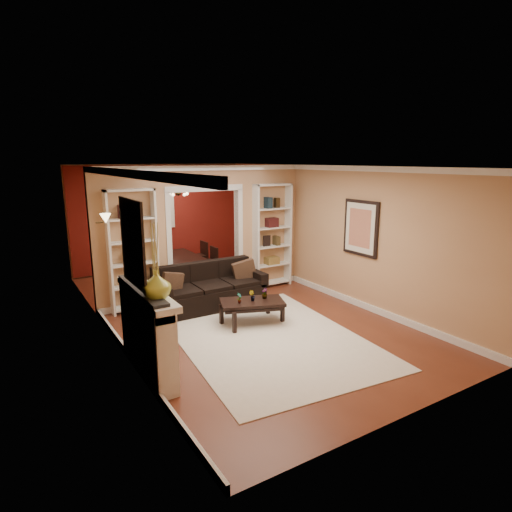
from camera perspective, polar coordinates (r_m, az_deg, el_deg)
floor at (r=8.19m, az=-3.04°, el=-7.37°), size 8.00×8.00×0.00m
ceiling at (r=7.69m, az=-3.28°, el=11.88°), size 8.00×8.00×0.00m
wall_back at (r=11.46m, az=-12.78°, el=5.11°), size 8.00×0.00×8.00m
wall_front at (r=4.81m, az=20.33°, el=-5.82°), size 8.00×0.00×8.00m
wall_left at (r=7.07m, az=-19.41°, el=0.04°), size 0.00×8.00×8.00m
wall_right at (r=9.10m, az=9.41°, el=3.32°), size 0.00×8.00×8.00m
partition_wall at (r=8.89m, az=-6.86°, el=3.18°), size 4.50×0.15×2.70m
red_back_panel at (r=11.44m, az=-12.72°, el=4.94°), size 4.44×0.04×2.64m
dining_window at (r=11.37m, az=-12.71°, el=6.07°), size 0.78×0.03×0.98m
area_rug at (r=7.02m, az=1.66°, el=-10.85°), size 3.07×4.05×0.01m
sofa at (r=8.33m, az=-6.18°, el=-4.04°), size 2.15×0.93×0.84m
pillow_left at (r=7.97m, az=-11.11°, el=-3.59°), size 0.39×0.14×0.39m
pillow_right at (r=8.59m, az=-1.56°, el=-1.96°), size 0.46×0.21×0.45m
coffee_table at (r=7.55m, az=-0.51°, el=-7.47°), size 1.23×0.94×0.41m
plant_left at (r=7.33m, az=-2.23°, el=-5.63°), size 0.12×0.11×0.19m
plant_center at (r=7.45m, az=-0.52°, el=-5.33°), size 0.13×0.13×0.18m
plant_right at (r=7.58m, az=1.13°, el=-5.03°), size 0.10×0.10×0.18m
bookshelf_left at (r=8.25m, az=-16.13°, el=0.60°), size 0.90×0.30×2.30m
bookshelf_right at (r=9.52m, az=2.11°, el=2.68°), size 0.90×0.30×2.30m
fireplace at (r=5.93m, az=-14.12°, el=-9.80°), size 0.32×1.70×1.16m
vase at (r=5.29m, az=-13.13°, el=-3.77°), size 0.36×0.36×0.36m
mirror at (r=5.55m, az=-16.17°, el=1.69°), size 0.03×0.95×1.10m
wall_sconce at (r=7.53m, az=-19.85°, el=4.48°), size 0.18×0.18×0.22m
framed_art at (r=8.32m, az=13.76°, el=3.64°), size 0.04×0.85×1.05m
dining_table at (r=10.58m, az=-9.94°, el=-1.36°), size 1.54×0.86×0.54m
dining_chair_nw at (r=10.09m, az=-12.23°, el=-1.49°), size 0.39×0.39×0.76m
dining_chair_ne at (r=10.49m, az=-6.57°, el=-0.77°), size 0.37×0.37×0.75m
dining_chair_sw at (r=10.63m, az=-13.33°, el=-0.55°), size 0.47×0.47×0.86m
dining_chair_se at (r=11.02m, az=-7.90°, el=-0.05°), size 0.44×0.44×0.79m
chandelier at (r=10.18m, az=-10.55°, el=8.07°), size 0.50×0.50×0.30m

